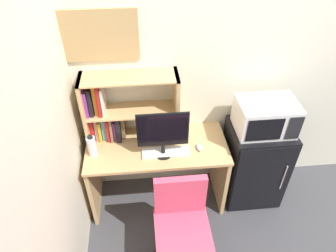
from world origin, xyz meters
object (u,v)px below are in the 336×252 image
monitor (163,132)px  mini_fridge (254,163)px  computer_mouse (200,147)px  microwave (266,116)px  keyboard (166,152)px  water_bottle (92,146)px  wall_corkboard (90,36)px  desk_chair (181,232)px  hutch_bookshelf (116,110)px

monitor → mini_fridge: (0.92, 0.10, -0.57)m
computer_mouse → microwave: (0.59, 0.07, 0.25)m
keyboard → mini_fridge: 0.96m
mini_fridge → microwave: microwave is taller
water_bottle → wall_corkboard: bearing=75.6°
water_bottle → monitor: bearing=-4.8°
computer_mouse → water_bottle: 0.95m
wall_corkboard → water_bottle: bearing=-104.4°
keyboard → desk_chair: (0.08, -0.56, -0.39)m
computer_mouse → desk_chair: bearing=-111.5°
keyboard → computer_mouse: computer_mouse is taller
wall_corkboard → keyboard: bearing=-34.7°
water_bottle → microwave: (1.53, 0.05, 0.17)m
computer_mouse → desk_chair: desk_chair is taller
computer_mouse → wall_corkboard: size_ratio=0.13×
microwave → monitor: bearing=-173.6°
hutch_bookshelf → computer_mouse: hutch_bookshelf is taller
microwave → desk_chair: microwave is taller
hutch_bookshelf → desk_chair: (0.49, -0.83, -0.68)m
keyboard → desk_chair: 0.68m
keyboard → wall_corkboard: size_ratio=0.56×
monitor → desk_chair: bearing=-79.7°
water_bottle → desk_chair: bearing=-40.3°
monitor → mini_fridge: 1.09m
keyboard → desk_chair: size_ratio=0.48×
keyboard → computer_mouse: bearing=4.6°
water_bottle → desk_chair: 1.05m
monitor → desk_chair: size_ratio=0.50×
monitor → water_bottle: monitor is taller
computer_mouse → water_bottle: (-0.94, 0.02, 0.08)m
microwave → mini_fridge: bearing=-90.2°
mini_fridge → microwave: 0.59m
mini_fridge → microwave: (0.00, 0.00, 0.59)m
hutch_bookshelf → mini_fridge: (1.31, -0.18, -0.63)m
microwave → computer_mouse: bearing=-172.8°
monitor → mini_fridge: monitor is taller
desk_chair → wall_corkboard: bearing=123.8°
water_bottle → mini_fridge: 1.59m
monitor → microwave: monitor is taller
hutch_bookshelf → desk_chair: size_ratio=0.94×
keyboard → wall_corkboard: 1.15m
computer_mouse → water_bottle: water_bottle is taller
hutch_bookshelf → monitor: 0.48m
mini_fridge → hutch_bookshelf: bearing=172.3°
computer_mouse → microwave: microwave is taller
hutch_bookshelf → monitor: size_ratio=1.86×
keyboard → microwave: size_ratio=0.83×
microwave → desk_chair: bearing=-141.2°
desk_chair → computer_mouse: bearing=68.5°
hutch_bookshelf → water_bottle: (-0.22, -0.23, -0.21)m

